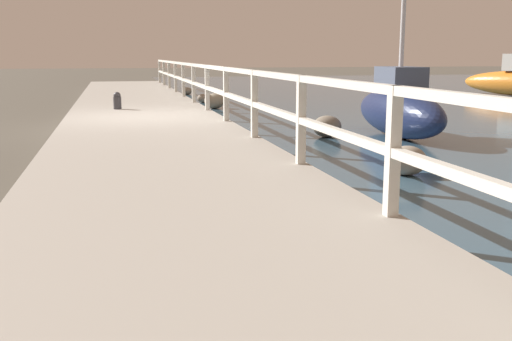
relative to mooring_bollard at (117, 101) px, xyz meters
name	(u,v)px	position (x,y,z in m)	size (l,w,h in m)	color
ground_plane	(145,128)	(0.54, -2.01, -0.46)	(120.00, 120.00, 0.00)	#4C473D
dock_walkway	(144,123)	(0.54, -2.01, -0.34)	(3.36, 36.00, 0.25)	#9E998E
railing	(216,82)	(2.13, -2.01, 0.52)	(0.10, 32.50, 1.08)	silver
boulder_downstream	(327,126)	(3.92, -4.27, -0.25)	(0.56, 0.51, 0.42)	slate
boulder_water_edge	(407,161)	(3.67, -8.05, -0.27)	(0.53, 0.47, 0.40)	gray
boulder_upstream	(203,98)	(2.82, 4.71, -0.32)	(0.39, 0.35, 0.29)	gray
boulder_far_strip	(187,91)	(2.80, 8.90, -0.32)	(0.39, 0.36, 0.30)	gray
boulder_near_dock	(214,101)	(2.82, 2.41, -0.24)	(0.60, 0.54, 0.45)	gray
mooring_bollard	(117,101)	(0.00, 0.00, 0.00)	(0.19, 0.19, 0.42)	#333338
sailboat_navy	(399,107)	(5.29, -4.55, 0.12)	(1.20, 3.60, 7.25)	#192347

